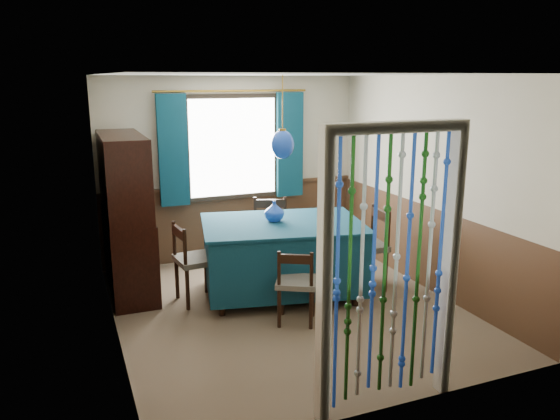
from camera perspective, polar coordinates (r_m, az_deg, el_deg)
name	(u,v)px	position (r m, az deg, el deg)	size (l,w,h in m)	color
floor	(288,308)	(6.10, 0.81, -10.22)	(4.00, 4.00, 0.00)	brown
ceiling	(289,74)	(5.58, 0.90, 13.97)	(4.00, 4.00, 0.00)	silver
wall_back	(232,169)	(7.56, -5.04, 4.33)	(3.60, 3.60, 0.00)	#B8AE96
wall_front	(396,253)	(4.00, 12.03, -4.40)	(3.60, 3.60, 0.00)	#B8AE96
wall_left	(109,213)	(5.30, -17.42, -0.29)	(4.00, 4.00, 0.00)	#B8AE96
wall_right	(430,185)	(6.60, 15.42, 2.53)	(4.00, 4.00, 0.00)	#B8AE96
wainscot_back	(233,221)	(7.70, -4.89, -1.20)	(3.60, 3.60, 0.00)	#472C1B
wainscot_front	(390,347)	(4.30, 11.41, -13.88)	(3.60, 3.60, 0.00)	#472C1B
wainscot_left	(117,288)	(5.52, -16.70, -7.86)	(4.00, 4.00, 0.00)	#472C1B
wainscot_right	(425,247)	(6.77, 14.92, -3.72)	(4.00, 4.00, 0.00)	#472C1B
window	(233,147)	(7.47, -4.98, 6.55)	(1.32, 0.12, 1.42)	black
doorway	(390,276)	(4.11, 11.43, -6.81)	(1.16, 0.12, 2.18)	silver
dining_table	(282,254)	(6.30, 0.25, -4.60)	(2.01, 1.58, 0.87)	#0D3445
chair_near	(296,283)	(5.60, 1.71, -7.66)	(0.54, 0.53, 0.81)	black
chair_far	(271,234)	(7.05, -0.96, -2.50)	(0.59, 0.57, 0.96)	black
chair_left	(194,260)	(6.18, -9.00, -5.23)	(0.48, 0.50, 0.92)	black
chair_right	(367,246)	(6.59, 9.05, -3.74)	(0.50, 0.52, 0.98)	black
sideboard	(127,239)	(6.63, -15.66, -2.92)	(0.51, 1.42, 1.85)	black
pendant_lamp	(282,144)	(6.03, 0.26, 6.89)	(0.25, 0.25, 0.90)	olive
vase_table	(274,212)	(6.23, -0.61, -0.19)	(0.21, 0.21, 0.22)	#163B9C
bowl_shelf	(132,187)	(6.25, -15.24, 2.34)	(0.22, 0.22, 0.05)	beige
vase_sideboard	(127,201)	(6.84, -15.67, 0.94)	(0.18, 0.18, 0.19)	beige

